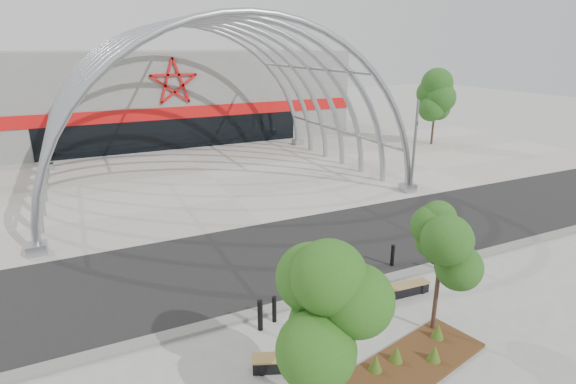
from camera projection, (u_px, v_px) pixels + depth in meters
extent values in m
plane|color=gray|center=(335.00, 290.00, 16.49)|extent=(140.00, 140.00, 0.00)
cube|color=black|center=(293.00, 252.00, 19.49)|extent=(140.00, 7.00, 0.02)
cube|color=#A6A095|center=(214.00, 180.00, 29.78)|extent=(60.00, 17.00, 0.04)
cube|color=#62625E|center=(338.00, 292.00, 16.26)|extent=(60.00, 0.50, 0.12)
cube|color=slate|center=(159.00, 94.00, 43.97)|extent=(34.00, 15.00, 8.00)
cube|color=black|center=(177.00, 134.00, 38.43)|extent=(22.00, 0.25, 2.60)
cube|color=red|center=(176.00, 113.00, 37.86)|extent=(34.00, 0.30, 1.00)
torus|color=#969AA0|center=(255.00, 218.00, 23.35)|extent=(20.36, 0.36, 20.36)
torus|color=#969AA0|center=(239.00, 203.00, 25.50)|extent=(20.36, 0.36, 20.36)
torus|color=#969AA0|center=(225.00, 191.00, 27.64)|extent=(20.36, 0.36, 20.36)
torus|color=#969AA0|center=(214.00, 180.00, 29.78)|extent=(20.36, 0.36, 20.36)
torus|color=#969AA0|center=(204.00, 171.00, 31.93)|extent=(20.36, 0.36, 20.36)
torus|color=#969AA0|center=(195.00, 163.00, 34.07)|extent=(20.36, 0.36, 20.36)
torus|color=#969AA0|center=(187.00, 156.00, 36.22)|extent=(20.36, 0.36, 20.36)
cylinder|color=#969AA0|center=(339.00, 130.00, 32.92)|extent=(0.20, 15.00, 0.20)
cylinder|color=#969AA0|center=(309.00, 68.00, 30.46)|extent=(0.20, 15.00, 0.20)
cylinder|color=#969AA0|center=(205.00, 19.00, 26.66)|extent=(0.20, 15.00, 0.20)
cylinder|color=#969AA0|center=(82.00, 73.00, 24.69)|extent=(0.20, 15.00, 0.20)
cylinder|color=#969AA0|center=(43.00, 157.00, 25.03)|extent=(0.20, 15.00, 0.20)
cube|color=#969AA0|center=(37.00, 249.00, 19.19)|extent=(0.80, 0.80, 0.50)
cube|color=#969AA0|center=(48.00, 167.00, 32.06)|extent=(0.80, 0.80, 0.50)
cube|color=#969AA0|center=(408.00, 188.00, 27.36)|extent=(0.80, 0.80, 0.50)
cube|color=#969AA0|center=(298.00, 142.00, 40.22)|extent=(0.80, 0.80, 0.50)
cube|color=#40260F|center=(402.00, 370.00, 12.35)|extent=(5.82, 2.92, 0.11)
cone|color=#425D1B|center=(396.00, 353.00, 12.56)|extent=(0.39, 0.39, 0.48)
cone|color=#425D1B|center=(434.00, 353.00, 12.58)|extent=(0.39, 0.39, 0.48)
cone|color=#425D1B|center=(376.00, 363.00, 12.19)|extent=(0.39, 0.39, 0.48)
cone|color=#425D1B|center=(438.00, 331.00, 13.55)|extent=(0.39, 0.39, 0.48)
cylinder|color=slate|center=(414.00, 148.00, 26.30)|extent=(0.16, 0.16, 5.59)
imported|color=black|center=(416.00, 127.00, 25.91)|extent=(0.36, 0.79, 0.16)
cylinder|color=#302414|center=(324.00, 377.00, 10.66)|extent=(0.13, 0.13, 2.12)
ellipsoid|color=#1E4A0D|center=(326.00, 306.00, 10.06)|extent=(1.82, 1.82, 2.31)
cylinder|color=black|center=(435.00, 303.00, 13.83)|extent=(0.13, 0.13, 2.01)
ellipsoid|color=#1C4212|center=(441.00, 249.00, 13.25)|extent=(1.66, 1.66, 2.19)
cube|color=black|center=(289.00, 364.00, 12.40)|extent=(2.03, 1.09, 0.34)
cube|color=black|center=(262.00, 365.00, 12.34)|extent=(0.27, 0.46, 0.41)
cube|color=black|center=(317.00, 362.00, 12.45)|extent=(0.27, 0.46, 0.41)
cube|color=olive|center=(290.00, 357.00, 12.33)|extent=(2.10, 1.18, 0.06)
cube|color=black|center=(403.00, 291.00, 16.10)|extent=(1.98, 0.50, 0.33)
cube|color=black|center=(386.00, 294.00, 15.83)|extent=(0.15, 0.44, 0.39)
cube|color=black|center=(420.00, 286.00, 16.34)|extent=(0.15, 0.44, 0.39)
cube|color=olive|center=(404.00, 285.00, 16.02)|extent=(2.04, 0.57, 0.06)
cylinder|color=black|center=(260.00, 315.00, 14.02)|extent=(0.17, 0.17, 1.04)
cylinder|color=black|center=(274.00, 309.00, 14.47)|extent=(0.15, 0.15, 0.91)
cylinder|color=black|center=(338.00, 313.00, 14.30)|extent=(0.14, 0.14, 0.87)
cylinder|color=black|center=(393.00, 255.00, 18.14)|extent=(0.15, 0.15, 0.92)
cylinder|color=black|center=(446.00, 262.00, 17.53)|extent=(0.15, 0.15, 0.95)
cylinder|color=black|center=(433.00, 128.00, 40.03)|extent=(0.20, 0.20, 3.03)
ellipsoid|color=#174513|center=(436.00, 96.00, 39.17)|extent=(2.70, 2.70, 3.30)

